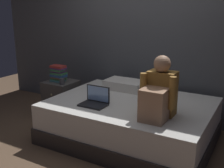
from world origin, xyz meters
TOP-DOWN VIEW (x-y plane):
  - ground_plane at (0.00, 0.00)m, footprint 8.00×8.00m
  - wall_back at (0.00, 1.20)m, footprint 5.60×0.10m
  - bed at (0.20, 0.30)m, footprint 2.00×1.50m
  - nightstand at (-1.10, 0.50)m, footprint 0.44×0.46m
  - person_sitting at (0.67, -0.01)m, footprint 0.39×0.44m
  - laptop at (-0.12, -0.03)m, footprint 0.32×0.23m
  - pillow at (-0.12, 0.75)m, footprint 0.56×0.36m
  - book_stack at (-1.12, 0.48)m, footprint 0.24×0.17m
  - mug at (-0.97, 0.38)m, footprint 0.08×0.08m

SIDE VIEW (x-z plane):
  - ground_plane at x=0.00m, z-range 0.00..0.00m
  - bed at x=0.20m, z-range 0.00..0.50m
  - nightstand at x=-1.10m, z-range 0.00..0.55m
  - laptop at x=-0.12m, z-range 0.45..0.67m
  - pillow at x=-0.12m, z-range 0.51..0.64m
  - mug at x=-0.97m, z-range 0.55..0.64m
  - book_stack at x=-1.12m, z-range 0.55..0.80m
  - person_sitting at x=0.67m, z-range 0.43..1.09m
  - wall_back at x=0.00m, z-range 0.00..2.70m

